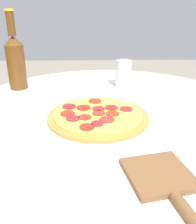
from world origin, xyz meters
name	(u,v)px	position (x,y,z in m)	size (l,w,h in m)	color
table	(110,155)	(0.00, 0.00, 0.54)	(1.03, 1.03, 0.70)	white
pizza	(98,116)	(-0.05, 0.04, 0.71)	(0.30, 0.30, 0.02)	#B77F3D
beer_bottle	(16,60)	(0.24, 0.35, 0.82)	(0.07, 0.07, 0.29)	#563314
pizza_paddle	(164,182)	(-0.35, -0.08, 0.71)	(0.24, 0.15, 0.02)	brown
drinking_glass	(123,74)	(0.25, -0.07, 0.76)	(0.06, 0.06, 0.11)	#ADBCC6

